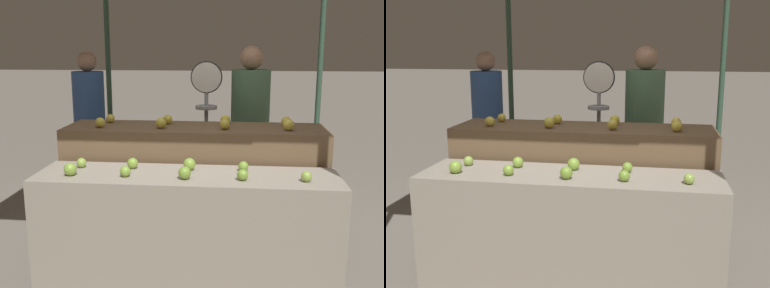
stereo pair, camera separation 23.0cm
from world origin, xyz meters
The scene contains 23 objects.
ground_plane centered at (0.00, 0.00, 0.00)m, with size 60.00×60.00×0.00m, color gray.
display_counter_front centered at (0.00, 0.00, 0.42)m, with size 2.10×0.55×0.83m, color gray.
display_counter_back centered at (0.00, 0.60, 0.53)m, with size 2.10×0.55×1.06m, color brown.
apple_front_0 centered at (-0.79, -0.11, 0.87)m, with size 0.09×0.09×0.09m, color #84AD3D.
apple_front_1 centered at (-0.41, -0.10, 0.87)m, with size 0.07×0.07×0.07m, color #84AD3D.
apple_front_2 centered at (0.00, -0.12, 0.87)m, with size 0.09×0.09×0.09m, color #7AA338.
apple_front_3 centered at (0.38, -0.11, 0.87)m, with size 0.07×0.07×0.07m, color #7AA338.
apple_front_4 centered at (0.80, -0.10, 0.87)m, with size 0.07×0.07×0.07m, color #8EB247.
apple_front_5 centered at (-0.78, 0.10, 0.87)m, with size 0.07×0.07×0.07m, color #8EB247.
apple_front_6 centered at (-0.40, 0.11, 0.87)m, with size 0.08×0.08×0.08m, color #84AD3D.
apple_front_7 centered at (0.01, 0.11, 0.87)m, with size 0.09×0.09×0.09m, color #84AD3D.
apple_front_8 centered at (0.39, 0.11, 0.87)m, with size 0.07×0.07×0.07m, color #7AA338.
apple_back_0 centered at (-0.75, 0.49, 1.10)m, with size 0.08×0.08×0.08m, color gold.
apple_back_1 centered at (-0.26, 0.49, 1.10)m, with size 0.09×0.09×0.09m, color gold.
apple_back_2 centered at (0.25, 0.50, 1.10)m, with size 0.08×0.08×0.08m, color gold.
apple_back_3 centered at (0.74, 0.50, 1.10)m, with size 0.09×0.09×0.09m, color yellow.
apple_back_4 centered at (-0.73, 0.72, 1.10)m, with size 0.07×0.07×0.07m, color gold.
apple_back_5 centered at (-0.24, 0.70, 1.10)m, with size 0.08×0.08×0.08m, color gold.
apple_back_6 centered at (0.24, 0.71, 1.10)m, with size 0.08×0.08×0.08m, color gold.
apple_back_7 centered at (0.74, 0.70, 1.10)m, with size 0.08×0.08×0.08m, color yellow.
produce_scale centered at (0.06, 1.15, 1.14)m, with size 0.29×0.20×1.57m.
person_vendor_at_scale centered at (0.47, 1.41, 0.98)m, with size 0.43×0.43×1.70m.
person_customer_left centered at (-1.31, 1.89, 0.95)m, with size 0.45×0.45×1.64m.
Camera 2 is at (0.56, -2.93, 1.69)m, focal length 42.00 mm.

